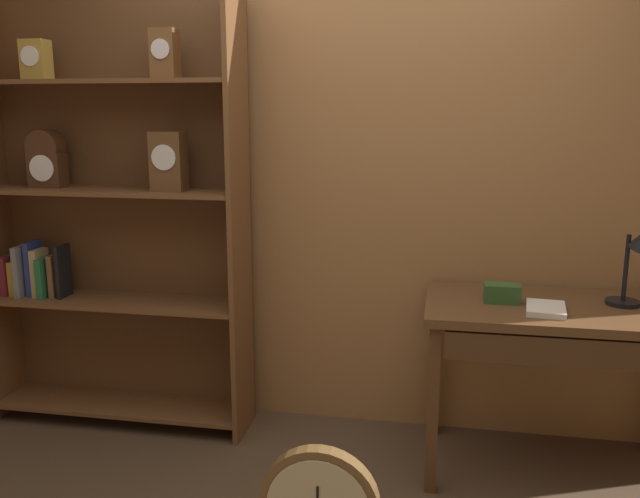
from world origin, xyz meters
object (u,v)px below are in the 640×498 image
(open_repair_manual, at_px, (546,309))
(toolbox_small, at_px, (502,293))
(workbench, at_px, (559,329))
(bookshelf, at_px, (109,218))

(open_repair_manual, bearing_deg, toolbox_small, 153.08)
(toolbox_small, bearing_deg, workbench, -5.55)
(bookshelf, height_order, workbench, bookshelf)
(toolbox_small, height_order, open_repair_manual, toolbox_small)
(bookshelf, height_order, open_repair_manual, bookshelf)
(workbench, xyz_separation_m, open_repair_manual, (-0.08, -0.09, 0.11))
(bookshelf, distance_m, open_repair_manual, 2.19)
(workbench, xyz_separation_m, toolbox_small, (-0.25, 0.02, 0.14))
(bookshelf, xyz_separation_m, toolbox_small, (1.98, -0.16, -0.26))
(workbench, distance_m, toolbox_small, 0.29)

